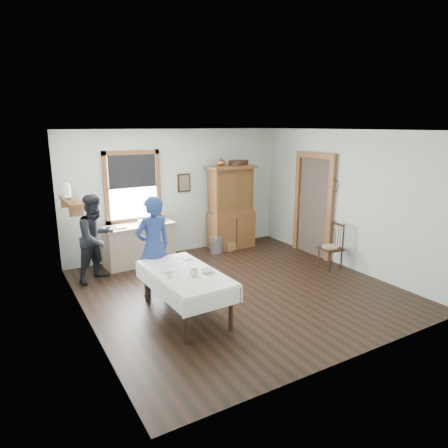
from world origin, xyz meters
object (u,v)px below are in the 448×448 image
object	(u,v)px
figure_dark	(96,241)
work_counter	(139,244)
dining_table	(185,293)
china_hutch	(231,207)
woman_blue	(154,251)
wicker_basket	(231,245)
spindle_chair	(331,246)
pail	(217,245)

from	to	relation	value
figure_dark	work_counter	bearing A→B (deg)	-2.26
dining_table	figure_dark	bearing A→B (deg)	110.69
work_counter	china_hutch	distance (m)	2.27
dining_table	woman_blue	size ratio (longest dim) A/B	1.10
wicker_basket	woman_blue	xyz separation A→B (m)	(-2.42, -1.54, 0.68)
china_hutch	figure_dark	size ratio (longest dim) A/B	1.28
spindle_chair	woman_blue	world-z (taller)	woman_blue
china_hutch	wicker_basket	xyz separation A→B (m)	(-0.08, -0.13, -0.85)
dining_table	wicker_basket	size ratio (longest dim) A/B	5.03
pail	woman_blue	xyz separation A→B (m)	(-2.03, -1.52, 0.62)
woman_blue	figure_dark	bearing A→B (deg)	-69.10
china_hutch	spindle_chair	xyz separation A→B (m)	(0.97, -2.19, -0.49)
spindle_chair	pail	distance (m)	2.51
woman_blue	dining_table	bearing A→B (deg)	91.46
wicker_basket	figure_dark	size ratio (longest dim) A/B	0.23
pail	wicker_basket	size ratio (longest dim) A/B	0.97
china_hutch	wicker_basket	bearing A→B (deg)	-122.12
spindle_chair	pail	world-z (taller)	spindle_chair
china_hutch	figure_dark	bearing A→B (deg)	-172.22
dining_table	spindle_chair	bearing A→B (deg)	6.58
spindle_chair	figure_dark	xyz separation A→B (m)	(-4.11, 1.70, 0.28)
wicker_basket	figure_dark	distance (m)	3.15
woman_blue	wicker_basket	bearing A→B (deg)	-155.13
china_hutch	figure_dark	xyz separation A→B (m)	(-3.15, -0.48, -0.21)
work_counter	spindle_chair	size ratio (longest dim) A/B	1.59
china_hutch	woman_blue	xyz separation A→B (m)	(-2.50, -1.67, -0.17)
woman_blue	figure_dark	world-z (taller)	woman_blue
dining_table	pail	distance (m)	3.07
dining_table	wicker_basket	world-z (taller)	dining_table
dining_table	pail	bearing A→B (deg)	52.09
china_hutch	dining_table	distance (m)	3.54
spindle_chair	woman_blue	bearing A→B (deg)	176.32
woman_blue	figure_dark	size ratio (longest dim) A/B	1.06
dining_table	pail	xyz separation A→B (m)	(1.88, 2.42, -0.18)
china_hutch	pail	size ratio (longest dim) A/B	5.73
wicker_basket	woman_blue	world-z (taller)	woman_blue
woman_blue	china_hutch	bearing A→B (deg)	-153.81
work_counter	dining_table	bearing A→B (deg)	-98.31
dining_table	figure_dark	size ratio (longest dim) A/B	1.16
work_counter	woman_blue	world-z (taller)	woman_blue
pail	woman_blue	distance (m)	2.61
woman_blue	figure_dark	distance (m)	1.35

